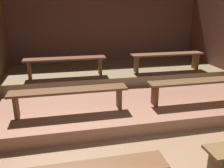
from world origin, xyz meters
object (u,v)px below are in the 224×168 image
object	(u,v)px
bench_middle_left	(65,62)
bench_middle_right	(167,57)
bench_lower_left	(69,94)
bench_lower_right	(198,84)

from	to	relation	value
bench_middle_left	bench_middle_right	size ratio (longest dim) A/B	1.00
bench_lower_left	bench_middle_left	xyz separation A→B (m)	(-0.01, 1.48, 0.23)
bench_lower_right	bench_middle_right	world-z (taller)	bench_middle_right
bench_lower_right	bench_middle_left	size ratio (longest dim) A/B	1.09
bench_lower_left	bench_lower_right	xyz separation A→B (m)	(2.47, 0.00, 0.00)
bench_lower_left	bench_lower_right	world-z (taller)	same
bench_lower_left	bench_middle_right	distance (m)	2.90
bench_middle_left	bench_lower_left	bearing A→B (deg)	-89.44
bench_middle_left	bench_middle_right	bearing A→B (deg)	0.00
bench_lower_right	bench_middle_left	distance (m)	2.90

